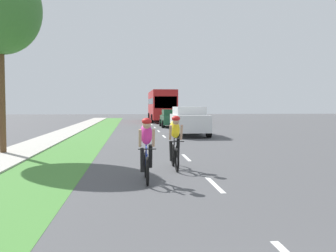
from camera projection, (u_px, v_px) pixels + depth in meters
ground_plane at (167, 139)px, 21.23m from camera, size 120.00×120.00×0.00m
grass_verge at (87, 139)px, 20.81m from camera, size 2.29×70.00×0.01m
sidewalk_concrete at (49, 140)px, 20.62m from camera, size 1.84×70.00×0.10m
lane_markings_center at (161, 134)px, 25.21m from camera, size 0.12×53.13×0.01m
cyclist_lead at (146, 149)px, 9.29m from camera, size 0.42×1.72×1.58m
cyclist_trailing at (175, 142)px, 11.13m from camera, size 0.42×1.72×1.58m
suv_white at (189, 120)px, 23.44m from camera, size 2.15×4.70×1.79m
sedan_dark_green at (172, 118)px, 32.87m from camera, size 1.98×4.30×1.52m
bus_red at (161, 104)px, 43.65m from camera, size 2.78×11.60×3.48m
street_tree_near at (0, 10)px, 14.41m from camera, size 3.11×3.11×7.24m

